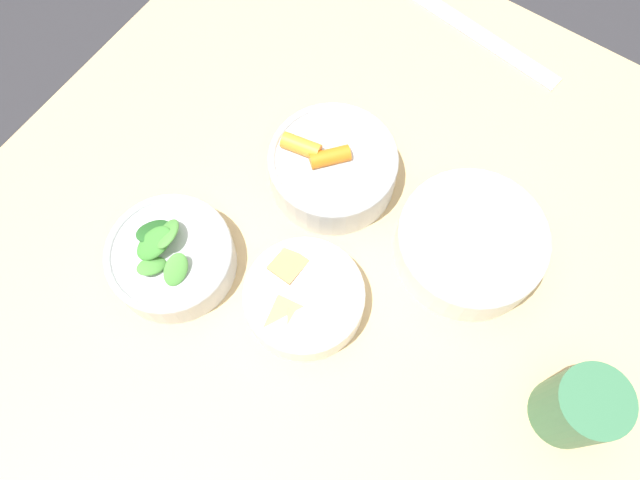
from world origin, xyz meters
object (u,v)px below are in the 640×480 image
at_px(bowl_greens, 171,257).
at_px(bowl_cookies, 304,298).
at_px(ruler, 477,33).
at_px(bowl_carrots, 333,167).
at_px(bowl_beans_hotdog, 470,244).
at_px(cup, 579,407).

bearing_deg(bowl_greens, bowl_cookies, 16.83).
relative_size(bowl_greens, ruler, 0.55).
xyz_separation_m(bowl_carrots, bowl_beans_hotdog, (0.21, 0.01, -0.00)).
bearing_deg(ruler, cup, -50.73).
height_order(bowl_carrots, ruler, bowl_carrots).
relative_size(bowl_carrots, ruler, 0.59).
xyz_separation_m(bowl_carrots, bowl_cookies, (0.07, -0.17, -0.01)).
height_order(bowl_greens, bowl_beans_hotdog, bowl_greens).
distance_m(bowl_beans_hotdog, cup, 0.23).
xyz_separation_m(bowl_beans_hotdog, ruler, (-0.16, 0.33, -0.03)).
distance_m(bowl_greens, bowl_beans_hotdog, 0.38).
distance_m(ruler, cup, 0.57).
height_order(bowl_cookies, cup, cup).
relative_size(bowl_carrots, cup, 1.63).
xyz_separation_m(bowl_beans_hotdog, bowl_cookies, (-0.13, -0.18, -0.00)).
bearing_deg(bowl_greens, bowl_carrots, 65.94).
height_order(bowl_carrots, bowl_greens, bowl_greens).
relative_size(bowl_carrots, bowl_cookies, 1.14).
xyz_separation_m(bowl_greens, cup, (0.50, 0.11, 0.02)).
bearing_deg(bowl_greens, cup, 12.90).
height_order(ruler, cup, cup).
relative_size(bowl_beans_hotdog, bowl_cookies, 1.26).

